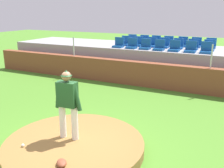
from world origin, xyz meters
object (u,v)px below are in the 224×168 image
Objects in this scene: stadium_chair_19 at (196,44)px; stadium_chair_7 at (125,42)px; stadium_chair_4 at (174,48)px; stadium_chair_17 at (168,43)px; stadium_chair_18 at (183,43)px; stadium_chair_1 at (132,45)px; stadium_chair_13 at (209,47)px; stadium_chair_8 at (138,43)px; stadium_chair_11 at (178,45)px; pitcher at (68,100)px; stadium_chair_16 at (156,42)px; stadium_chair_0 at (119,44)px; fielding_glove at (62,163)px; stadium_chair_2 at (145,46)px; baseball at (23,145)px; stadium_chair_9 at (151,44)px; stadium_chair_6 at (206,50)px; stadium_chair_12 at (193,46)px; stadium_chair_14 at (132,41)px; stadium_chair_10 at (164,45)px; stadium_chair_3 at (159,47)px; stadium_chair_20 at (211,45)px; stadium_chair_5 at (190,49)px; stadium_chair_15 at (144,41)px.

stadium_chair_7 is at bearing 14.16° from stadium_chair_19.
stadium_chair_4 is 1.88m from stadium_chair_17.
stadium_chair_18 and stadium_chair_19 have the same top height.
stadium_chair_1 is 3.60m from stadium_chair_13.
stadium_chair_4 is at bearing 112.66° from stadium_chair_17.
stadium_chair_8 is 1.00× the size of stadium_chair_11.
pitcher is 3.45× the size of stadium_chair_16.
fielding_glove is at bearing 106.73° from stadium_chair_0.
stadium_chair_11 is (2.80, 0.87, 0.00)m from stadium_chair_0.
baseball is at bearing 88.37° from stadium_chair_2.
stadium_chair_16 is (0.66, 1.78, 0.00)m from stadium_chair_1.
stadium_chair_6 is at bearing 162.43° from stadium_chair_9.
stadium_chair_16 is (-0.02, 1.75, 0.00)m from stadium_chair_2.
stadium_chair_2 is 1.40m from stadium_chair_4.
stadium_chair_18 is at bearing -53.50° from stadium_chair_12.
stadium_chair_16 is (1.39, -0.02, 0.00)m from stadium_chair_14.
stadium_chair_18 is at bearing -130.77° from stadium_chair_10.
fielding_glove is at bearing 87.83° from stadium_chair_11.
stadium_chair_6 is at bearing 148.20° from stadium_chair_11.
stadium_chair_12 reaches higher than pitcher.
stadium_chair_0 is 1.00× the size of stadium_chair_17.
stadium_chair_8 is at bearing -51.42° from stadium_chair_2.
pitcher is 7.10m from stadium_chair_3.
stadium_chair_19 is at bearing -179.03° from stadium_chair_17.
stadium_chair_2 is at bearing 31.95° from stadium_chair_20.
stadium_chair_1 is 1.00× the size of stadium_chair_4.
stadium_chair_16 is (-0.04, 0.86, 0.00)m from stadium_chair_9.
baseball is 0.15× the size of stadium_chair_2.
stadium_chair_8 is 1.00× the size of stadium_chair_20.
stadium_chair_18 and stadium_chair_20 have the same top height.
stadium_chair_8 is at bearing -88.03° from stadium_chair_1.
stadium_chair_5 is 1.00× the size of stadium_chair_7.
stadium_chair_1 reaches higher than fielding_glove.
stadium_chair_6 is 1.00× the size of stadium_chair_14.
stadium_chair_9 is at bearing 92.39° from stadium_chair_16.
stadium_chair_6 is (2.09, 0.05, 0.00)m from stadium_chair_3.
stadium_chair_9 is at bearing -17.57° from stadium_chair_6.
stadium_chair_8 is 0.83m from stadium_chair_15.
stadium_chair_8 is at bearing 0.04° from stadium_chair_10.
stadium_chair_17 is (0.66, 0.85, 0.00)m from stadium_chair_9.
stadium_chair_8 is (-2.84, 0.90, 0.00)m from stadium_chair_5.
stadium_chair_11 is (-1.41, 0.87, 0.00)m from stadium_chair_6.
stadium_chair_3 and stadium_chair_7 have the same top height.
stadium_chair_0 and stadium_chair_17 have the same top height.
stadium_chair_7 is at bearing 99.35° from pitcher.
pitcher is 5.76× the size of fielding_glove.
stadium_chair_4 and stadium_chair_18 have the same top height.
stadium_chair_0 is 2.28m from stadium_chair_10.
stadium_chair_13 is at bearing 147.20° from stadium_chair_18.
stadium_chair_7 is (-2.45, 9.04, 1.34)m from fielding_glove.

